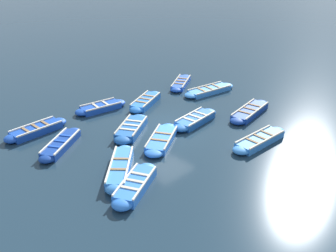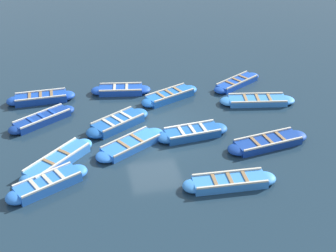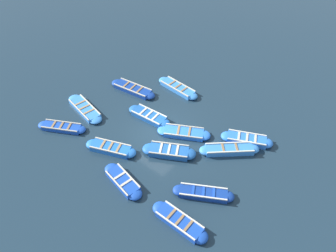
{
  "view_description": "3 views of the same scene",
  "coord_description": "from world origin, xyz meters",
  "px_view_note": "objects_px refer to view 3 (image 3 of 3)",
  "views": [
    {
      "loc": [
        13.6,
        -13.33,
        9.44
      ],
      "look_at": [
        0.22,
        -0.02,
        0.22
      ],
      "focal_mm": 42.0,
      "sensor_mm": 36.0,
      "label": 1
    },
    {
      "loc": [
        18.4,
        -3.32,
        11.54
      ],
      "look_at": [
        0.3,
        0.6,
        0.47
      ],
      "focal_mm": 50.0,
      "sensor_mm": 36.0,
      "label": 2
    },
    {
      "loc": [
        -11.52,
        -10.51,
        16.04
      ],
      "look_at": [
        0.59,
        -0.19,
        0.43
      ],
      "focal_mm": 35.0,
      "sensor_mm": 36.0,
      "label": 3
    }
  ],
  "objects_px": {
    "boat_stern_in": "(111,148)",
    "boat_end_of_row": "(133,89)",
    "boat_outer_left": "(149,116)",
    "boat_inner_gap": "(178,88)",
    "boat_drifting": "(62,127)",
    "boat_tucked": "(229,150)",
    "boat_centre": "(247,140)",
    "boat_outer_right": "(123,181)",
    "boat_broadside": "(184,133)",
    "boat_near_quay": "(85,109)",
    "boat_mid_row": "(203,193)",
    "boat_alongside": "(180,222)",
    "boat_bow_out": "(169,151)"
  },
  "relations": [
    {
      "from": "boat_outer_right",
      "to": "boat_inner_gap",
      "type": "bearing_deg",
      "value": 19.37
    },
    {
      "from": "boat_end_of_row",
      "to": "boat_alongside",
      "type": "relative_size",
      "value": 1.14
    },
    {
      "from": "boat_end_of_row",
      "to": "boat_mid_row",
      "type": "bearing_deg",
      "value": -113.24
    },
    {
      "from": "boat_outer_left",
      "to": "boat_end_of_row",
      "type": "bearing_deg",
      "value": 64.44
    },
    {
      "from": "boat_stern_in",
      "to": "boat_outer_left",
      "type": "bearing_deg",
      "value": 3.25
    },
    {
      "from": "boat_outer_left",
      "to": "boat_broadside",
      "type": "relative_size",
      "value": 0.97
    },
    {
      "from": "boat_outer_right",
      "to": "boat_alongside",
      "type": "distance_m",
      "value": 4.23
    },
    {
      "from": "boat_tucked",
      "to": "boat_near_quay",
      "type": "relative_size",
      "value": 0.83
    },
    {
      "from": "boat_broadside",
      "to": "boat_bow_out",
      "type": "bearing_deg",
      "value": -170.09
    },
    {
      "from": "boat_inner_gap",
      "to": "boat_stern_in",
      "type": "height_order",
      "value": "boat_stern_in"
    },
    {
      "from": "boat_outer_left",
      "to": "boat_tucked",
      "type": "bearing_deg",
      "value": -80.66
    },
    {
      "from": "boat_outer_left",
      "to": "boat_mid_row",
      "type": "relative_size",
      "value": 1.03
    },
    {
      "from": "boat_broadside",
      "to": "boat_centre",
      "type": "bearing_deg",
      "value": -58.88
    },
    {
      "from": "boat_bow_out",
      "to": "boat_alongside",
      "type": "xyz_separation_m",
      "value": [
        -3.43,
        -3.64,
        -0.01
      ]
    },
    {
      "from": "boat_bow_out",
      "to": "boat_alongside",
      "type": "relative_size",
      "value": 0.98
    },
    {
      "from": "boat_drifting",
      "to": "boat_centre",
      "type": "bearing_deg",
      "value": -55.08
    },
    {
      "from": "boat_tucked",
      "to": "boat_end_of_row",
      "type": "distance_m",
      "value": 9.24
    },
    {
      "from": "boat_outer_left",
      "to": "boat_drifting",
      "type": "xyz_separation_m",
      "value": [
        -4.73,
        3.84,
        -0.03
      ]
    },
    {
      "from": "boat_broadside",
      "to": "boat_bow_out",
      "type": "height_order",
      "value": "boat_bow_out"
    },
    {
      "from": "boat_centre",
      "to": "boat_mid_row",
      "type": "height_order",
      "value": "boat_centre"
    },
    {
      "from": "boat_drifting",
      "to": "boat_stern_in",
      "type": "distance_m",
      "value": 4.15
    },
    {
      "from": "boat_end_of_row",
      "to": "boat_inner_gap",
      "type": "height_order",
      "value": "same"
    },
    {
      "from": "boat_mid_row",
      "to": "boat_stern_in",
      "type": "distance_m",
      "value": 6.67
    },
    {
      "from": "boat_inner_gap",
      "to": "boat_outer_right",
      "type": "bearing_deg",
      "value": -160.63
    },
    {
      "from": "boat_inner_gap",
      "to": "boat_stern_in",
      "type": "xyz_separation_m",
      "value": [
        -7.74,
        -0.72,
        0.02
      ]
    },
    {
      "from": "boat_outer_left",
      "to": "boat_near_quay",
      "type": "distance_m",
      "value": 4.83
    },
    {
      "from": "boat_outer_left",
      "to": "boat_inner_gap",
      "type": "relative_size",
      "value": 0.92
    },
    {
      "from": "boat_centre",
      "to": "boat_end_of_row",
      "type": "bearing_deg",
      "value": 96.02
    },
    {
      "from": "boat_broadside",
      "to": "boat_stern_in",
      "type": "height_order",
      "value": "boat_stern_in"
    },
    {
      "from": "boat_broadside",
      "to": "boat_centre",
      "type": "relative_size",
      "value": 1.05
    },
    {
      "from": "boat_centre",
      "to": "boat_alongside",
      "type": "xyz_separation_m",
      "value": [
        -7.56,
        -0.38,
        -0.01
      ]
    },
    {
      "from": "boat_near_quay",
      "to": "boat_end_of_row",
      "type": "relative_size",
      "value": 1.0
    },
    {
      "from": "boat_tucked",
      "to": "boat_alongside",
      "type": "relative_size",
      "value": 0.95
    },
    {
      "from": "boat_bow_out",
      "to": "boat_drifting",
      "type": "xyz_separation_m",
      "value": [
        -3.1,
        7.1,
        -0.04
      ]
    },
    {
      "from": "boat_broadside",
      "to": "boat_mid_row",
      "type": "bearing_deg",
      "value": -128.55
    },
    {
      "from": "boat_near_quay",
      "to": "boat_broadside",
      "type": "bearing_deg",
      "value": -68.55
    },
    {
      "from": "boat_near_quay",
      "to": "boat_mid_row",
      "type": "bearing_deg",
      "value": -91.66
    },
    {
      "from": "boat_tucked",
      "to": "boat_drifting",
      "type": "height_order",
      "value": "boat_tucked"
    },
    {
      "from": "boat_outer_left",
      "to": "boat_stern_in",
      "type": "xyz_separation_m",
      "value": [
        -3.88,
        -0.22,
        0.0
      ]
    },
    {
      "from": "boat_drifting",
      "to": "boat_mid_row",
      "type": "distance_m",
      "value": 10.83
    },
    {
      "from": "boat_centre",
      "to": "boat_outer_right",
      "type": "bearing_deg",
      "value": 153.34
    },
    {
      "from": "boat_bow_out",
      "to": "boat_inner_gap",
      "type": "distance_m",
      "value": 6.66
    },
    {
      "from": "boat_drifting",
      "to": "boat_mid_row",
      "type": "xyz_separation_m",
      "value": [
        1.96,
        -10.65,
        0.02
      ]
    },
    {
      "from": "boat_drifting",
      "to": "boat_stern_in",
      "type": "bearing_deg",
      "value": -78.16
    },
    {
      "from": "boat_outer_left",
      "to": "boat_inner_gap",
      "type": "distance_m",
      "value": 3.9
    },
    {
      "from": "boat_broadside",
      "to": "boat_mid_row",
      "type": "distance_m",
      "value": 4.97
    },
    {
      "from": "boat_stern_in",
      "to": "boat_end_of_row",
      "type": "bearing_deg",
      "value": 31.79
    },
    {
      "from": "boat_outer_right",
      "to": "boat_mid_row",
      "type": "relative_size",
      "value": 0.98
    },
    {
      "from": "boat_drifting",
      "to": "boat_near_quay",
      "type": "xyz_separation_m",
      "value": [
        2.28,
        0.31,
        -0.0
      ]
    },
    {
      "from": "boat_end_of_row",
      "to": "boat_mid_row",
      "type": "xyz_separation_m",
      "value": [
        -4.26,
        -9.91,
        0.01
      ]
    }
  ]
}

